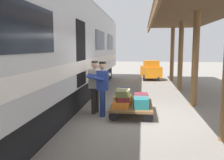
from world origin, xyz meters
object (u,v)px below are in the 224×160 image
luggage_cart (132,105)px  suitcase_cream_canvas (123,92)px  suitcase_burgundy_valise (141,97)px  baggage_tug (151,71)px  suitcase_slate_roller (141,101)px  porter_in_overalls (102,87)px  suitcase_olive_duffel (122,93)px  suitcase_teal_softside (141,103)px  suitcase_gray_aluminum (124,97)px  suitcase_yellow_case (123,100)px  suitcase_orange_carryall (122,104)px  train_car (35,50)px  suitcase_maroon_trunk (122,99)px  porter_by_door (96,85)px  suitcase_navy_fabric (125,90)px

luggage_cart → suitcase_cream_canvas: 0.50m
suitcase_burgundy_valise → baggage_tug: bearing=-94.3°
suitcase_slate_roller → suitcase_cream_canvas: 0.62m
porter_in_overalls → baggage_tug: size_ratio=0.90×
luggage_cart → suitcase_olive_duffel: size_ratio=3.40×
suitcase_olive_duffel → porter_in_overalls: (0.65, -0.24, 0.14)m
suitcase_teal_softside → suitcase_cream_canvas: bearing=-41.7°
suitcase_gray_aluminum → suitcase_olive_duffel: 1.02m
suitcase_yellow_case → suitcase_slate_roller: bearing=-180.0°
suitcase_burgundy_valise → suitcase_orange_carryall: 1.17m
suitcase_slate_roller → train_car: bearing=3.6°
suitcase_orange_carryall → porter_in_overalls: porter_in_overalls is taller
suitcase_teal_softside → suitcase_maroon_trunk: bearing=-2.3°
baggage_tug → luggage_cart: bearing=84.0°
suitcase_burgundy_valise → suitcase_maroon_trunk: suitcase_maroon_trunk is taller
suitcase_slate_roller → suitcase_cream_canvas: bearing=0.4°
porter_by_door → suitcase_yellow_case: bearing=175.4°
suitcase_slate_roller → porter_in_overalls: 1.32m
train_car → porter_in_overalls: train_car is taller
suitcase_burgundy_valise → porter_by_door: (1.47, 0.43, 0.45)m
suitcase_slate_roller → suitcase_teal_softside: (-0.00, 0.51, 0.03)m
suitcase_teal_softside → suitcase_maroon_trunk: (0.55, -0.02, 0.12)m
suitcase_slate_roller → suitcase_cream_canvas: size_ratio=1.41×
train_car → suitcase_teal_softside: size_ratio=44.06×
suitcase_slate_roller → porter_in_overalls: bearing=10.6°
suitcase_maroon_trunk → suitcase_orange_carryall: bearing=46.6°
suitcase_slate_roller → baggage_tug: bearing=-94.0°
luggage_cart → suitcase_slate_roller: bearing=180.0°
suitcase_slate_roller → suitcase_cream_canvas: (0.57, 0.00, 0.25)m
train_car → porter_in_overalls: 2.43m
suitcase_burgundy_valise → porter_by_door: porter_by_door is taller
suitcase_orange_carryall → suitcase_cream_canvas: (-0.01, -0.50, 0.27)m
suitcase_teal_softside → suitcase_navy_fabric: suitcase_navy_fabric is taller
suitcase_teal_softside → suitcase_slate_roller: bearing=-90.0°
luggage_cart → baggage_tug: size_ratio=0.98×
suitcase_teal_softside → suitcase_cream_canvas: (0.57, -0.50, 0.22)m
train_car → suitcase_orange_carryall: 3.23m
train_car → porter_by_door: size_ratio=11.55×
suitcase_maroon_trunk → suitcase_olive_duffel: 0.17m
train_car → suitcase_burgundy_valise: 3.78m
train_car → suitcase_slate_roller: (-3.36, -0.21, -1.60)m
suitcase_slate_roller → suitcase_teal_softside: bearing=90.0°
baggage_tug → porter_in_overalls: bearing=78.3°
suitcase_orange_carryall → suitcase_navy_fabric: bearing=-90.8°
porter_in_overalls → porter_by_door: same height
luggage_cart → suitcase_gray_aluminum: bearing=-60.5°
porter_in_overalls → train_car: bearing=-0.5°
suitcase_burgundy_valise → suitcase_orange_carryall: size_ratio=0.86×
luggage_cart → suitcase_yellow_case: suitcase_yellow_case is taller
suitcase_teal_softside → train_car: bearing=-5.1°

